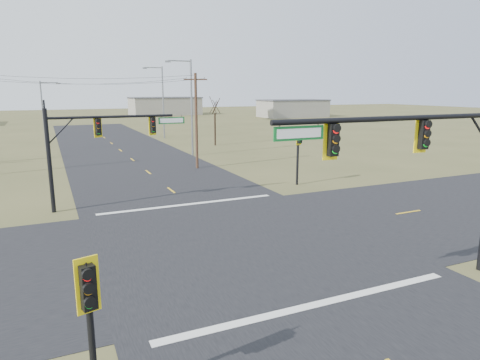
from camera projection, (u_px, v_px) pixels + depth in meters
name	position (u px, v px, depth m)	size (l,w,h in m)	color
ground	(233.00, 240.00, 22.04)	(320.00, 320.00, 0.00)	brown
road_ew	(233.00, 239.00, 22.04)	(160.00, 14.00, 0.02)	black
road_ns	(233.00, 239.00, 22.04)	(14.00, 160.00, 0.02)	black
stop_bar_near	(316.00, 304.00, 15.35)	(12.00, 0.40, 0.01)	silver
stop_bar_far	(189.00, 204.00, 28.72)	(12.00, 0.40, 0.01)	silver
mast_arm_near	(428.00, 154.00, 15.80)	(10.43, 0.44, 7.20)	black
mast_arm_far	(101.00, 136.00, 27.27)	(8.83, 0.58, 6.47)	black
pedestal_signal_ne	(299.00, 144.00, 33.95)	(0.64, 0.56, 4.62)	black
pedestal_signal_sw	(89.00, 300.00, 9.69)	(0.64, 0.55, 3.94)	black
utility_pole_near	(196.00, 120.00, 40.93)	(2.21, 0.49, 9.10)	#4E3021
streetlight_a	(190.00, 103.00, 48.73)	(3.05, 0.41, 10.89)	gray
streetlight_b	(162.00, 99.00, 66.27)	(3.07, 0.32, 11.02)	gray
streetlight_c	(44.00, 112.00, 52.80)	(2.41, 0.38, 8.60)	gray
bare_tree_c	(215.00, 105.00, 58.13)	(3.85, 3.85, 7.01)	black
warehouse_mid	(165.00, 106.00, 129.64)	(20.00, 12.00, 5.00)	gray
warehouse_right	(293.00, 109.00, 119.49)	(18.00, 10.00, 4.50)	gray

